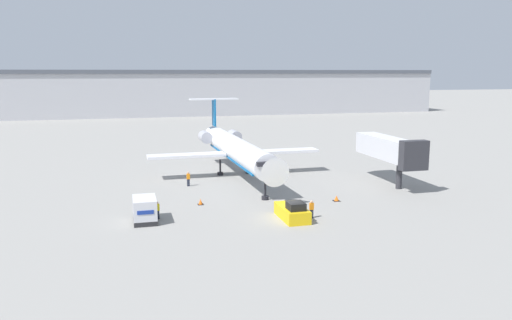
{
  "coord_description": "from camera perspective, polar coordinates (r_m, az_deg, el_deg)",
  "views": [
    {
      "loc": [
        -14.62,
        -43.52,
        13.76
      ],
      "look_at": [
        0.0,
        11.61,
        3.69
      ],
      "focal_mm": 35.0,
      "sensor_mm": 36.0,
      "label": 1
    }
  ],
  "objects": [
    {
      "name": "ground_plane",
      "position": [
        47.93,
        3.58,
        -6.69
      ],
      "size": [
        600.0,
        600.0,
        0.0
      ],
      "primitive_type": "plane",
      "color": "gray"
    },
    {
      "name": "worker_near_tug",
      "position": [
        48.03,
        6.37,
        -5.58
      ],
      "size": [
        0.4,
        0.24,
        1.73
      ],
      "color": "#232838",
      "rests_on": "ground"
    },
    {
      "name": "airplane_main",
      "position": [
        66.57,
        -2.3,
        1.31
      ],
      "size": [
        23.34,
        32.58,
        9.62
      ],
      "color": "white",
      "rests_on": "ground"
    },
    {
      "name": "traffic_cone_right",
      "position": [
        54.77,
        9.19,
        -4.35
      ],
      "size": [
        0.7,
        0.7,
        0.62
      ],
      "color": "black",
      "rests_on": "ground"
    },
    {
      "name": "terminal_building",
      "position": [
        164.3,
        -9.82,
        7.6
      ],
      "size": [
        180.0,
        16.8,
        14.45
      ],
      "color": "#B2B2B7",
      "rests_on": "ground"
    },
    {
      "name": "jet_bridge",
      "position": [
        63.42,
        15.04,
        1.23
      ],
      "size": [
        3.2,
        12.49,
        6.19
      ],
      "color": "#2D2D33",
      "rests_on": "ground"
    },
    {
      "name": "worker_by_wing",
      "position": [
        61.44,
        -7.75,
        -2.1
      ],
      "size": [
        0.4,
        0.25,
        1.81
      ],
      "color": "#232838",
      "rests_on": "ground"
    },
    {
      "name": "pushback_tug",
      "position": [
        47.63,
        4.17,
        -5.92
      ],
      "size": [
        2.17,
        4.8,
        1.89
      ],
      "color": "yellow",
      "rests_on": "ground"
    },
    {
      "name": "worker_on_apron",
      "position": [
        48.39,
        -11.2,
        -5.61
      ],
      "size": [
        0.4,
        0.24,
        1.7
      ],
      "color": "#232838",
      "rests_on": "ground"
    },
    {
      "name": "traffic_cone_left",
      "position": [
        52.97,
        -6.36,
        -4.78
      ],
      "size": [
        0.61,
        0.61,
        0.61
      ],
      "color": "black",
      "rests_on": "ground"
    },
    {
      "name": "luggage_cart",
      "position": [
        47.69,
        -12.6,
        -5.57
      ],
      "size": [
        2.1,
        3.53,
        2.29
      ],
      "color": "#232326",
      "rests_on": "ground"
    }
  ]
}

